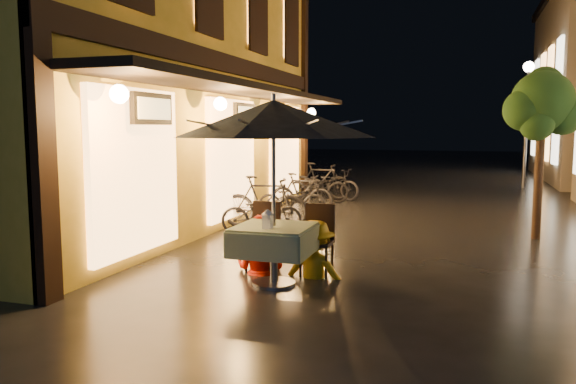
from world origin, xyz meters
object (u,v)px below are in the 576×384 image
(patio_umbrella, at_px, (273,119))
(table_lantern, at_px, (268,218))
(person_yellow, at_px, (315,222))
(cafe_table, at_px, (274,240))
(person_orange, at_px, (260,216))
(bicycle_0, at_px, (262,213))

(patio_umbrella, distance_m, table_lantern, 1.25)
(patio_umbrella, relative_size, person_yellow, 1.72)
(patio_umbrella, bearing_deg, cafe_table, 172.87)
(cafe_table, relative_size, patio_umbrella, 0.38)
(cafe_table, height_order, table_lantern, table_lantern)
(patio_umbrella, bearing_deg, table_lantern, -90.00)
(person_orange, relative_size, person_yellow, 1.05)
(cafe_table, relative_size, person_yellow, 0.66)
(patio_umbrella, height_order, person_orange, patio_umbrella)
(cafe_table, distance_m, table_lantern, 0.40)
(person_yellow, bearing_deg, patio_umbrella, 57.18)
(patio_umbrella, bearing_deg, person_yellow, 55.38)
(table_lantern, bearing_deg, bicycle_0, 111.61)
(patio_umbrella, xyz_separation_m, person_yellow, (0.40, 0.57, -1.39))
(cafe_table, xyz_separation_m, person_yellow, (0.40, 0.57, 0.17))
(cafe_table, height_order, bicycle_0, bicycle_0)
(table_lantern, height_order, person_orange, person_orange)
(patio_umbrella, distance_m, person_yellow, 1.56)
(table_lantern, bearing_deg, patio_umbrella, 90.00)
(table_lantern, bearing_deg, person_orange, 116.31)
(cafe_table, distance_m, person_orange, 0.75)
(person_orange, bearing_deg, person_yellow, -173.53)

